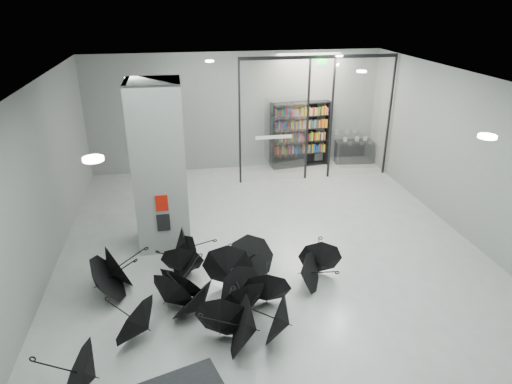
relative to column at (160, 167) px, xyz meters
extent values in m
plane|color=gray|center=(2.50, -2.00, -2.00)|extent=(14.00, 14.00, 0.00)
cube|color=gray|center=(2.50, -2.00, 2.00)|extent=(10.00, 14.00, 0.02)
cube|color=slate|center=(2.50, 5.00, 0.00)|extent=(10.00, 0.02, 4.00)
cube|color=slate|center=(-2.50, -2.00, 0.00)|extent=(0.02, 14.00, 4.00)
cube|color=slate|center=(7.50, -2.00, 0.00)|extent=(0.02, 14.00, 4.00)
cube|color=slate|center=(0.00, 0.00, 0.00)|extent=(1.20, 1.20, 4.00)
cube|color=#A50A07|center=(0.00, -0.62, -0.65)|extent=(0.28, 0.04, 0.38)
cube|color=black|center=(0.00, -0.62, -1.15)|extent=(0.30, 0.03, 0.42)
cube|color=#0CE533|center=(4.90, 3.30, 1.82)|extent=(0.30, 0.06, 0.15)
cube|color=silver|center=(3.50, 3.50, 0.00)|extent=(2.20, 0.02, 3.95)
cube|color=silver|center=(6.40, 3.50, 0.00)|extent=(2.00, 0.02, 3.95)
cube|color=black|center=(2.40, 3.50, 0.00)|extent=(0.06, 0.06, 4.00)
cube|color=black|center=(4.60, 3.50, 0.00)|extent=(0.06, 0.06, 4.00)
cube|color=black|center=(5.40, 3.50, 0.00)|extent=(0.06, 0.06, 4.00)
cube|color=black|center=(7.40, 3.50, 0.00)|extent=(0.06, 0.06, 4.00)
cube|color=black|center=(4.90, 3.50, 1.95)|extent=(5.00, 0.08, 0.10)
cube|color=black|center=(6.78, 4.72, -1.59)|extent=(1.40, 0.68, 0.81)
camera|label=1|loc=(0.47, -10.10, 3.69)|focal=31.58mm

